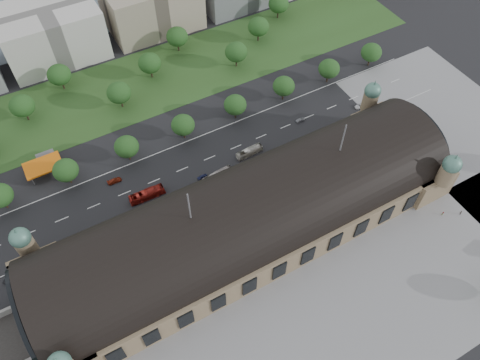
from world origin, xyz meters
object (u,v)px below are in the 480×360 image
parked_car_5 (97,235)px  bus_west (147,194)px  parked_car_4 (149,212)px  pedestrian_0 (443,214)px  pedestrian_2 (461,213)px  traffic_car_4 (202,177)px  parked_car_0 (8,278)px  parked_car_2 (95,241)px  petrol_station (45,162)px  traffic_car_5 (300,120)px  traffic_car_6 (360,106)px  parked_car_3 (51,265)px  parked_car_1 (47,257)px  bus_east (250,152)px  bus_mid (218,176)px  traffic_car_3 (114,181)px  parked_car_6 (111,229)px

parked_car_5 → bus_west: (21.90, 7.00, 1.19)m
parked_car_4 → pedestrian_0: 106.85m
parked_car_4 → pedestrian_2: pedestrian_2 is taller
traffic_car_4 → parked_car_5: 44.24m
parked_car_0 → pedestrian_0: 152.58m
parked_car_5 → bus_west: bearing=71.8°
parked_car_2 → parked_car_4: (21.15, 2.15, 0.06)m
petrol_station → traffic_car_5: 104.82m
traffic_car_6 → parked_car_4: 102.18m
petrol_station → parked_car_3: (-10.50, -44.13, -2.13)m
parked_car_1 → bus_east: bearing=64.5°
bus_mid → bus_east: 17.50m
traffic_car_3 → parked_car_2: 26.74m
traffic_car_4 → parked_car_4: 24.74m
parked_car_2 → bus_mid: bearing=60.5°
bus_west → bus_mid: size_ratio=1.06×
traffic_car_6 → parked_car_2: bearing=-80.3°
parked_car_2 → parked_car_5: (1.40, 2.15, -0.02)m
traffic_car_3 → traffic_car_5: 80.80m
traffic_car_4 → parked_car_6: (-38.90, -5.40, 0.04)m
parked_car_0 → parked_car_4: parked_car_4 is taller
pedestrian_2 → traffic_car_5: bearing=-18.0°
parked_car_6 → bus_mid: bearing=61.3°
parked_car_4 → pedestrian_0: size_ratio=2.75×
pedestrian_0 → pedestrian_2: 6.60m
traffic_car_5 → parked_car_4: parked_car_4 is taller
parked_car_4 → traffic_car_3: bearing=175.4°
parked_car_2 → traffic_car_4: bearing=65.3°
traffic_car_4 → traffic_car_6: size_ratio=0.77×
parked_car_2 → bus_east: (67.28, 9.15, 0.87)m
parked_car_4 → parked_car_5: parked_car_4 is taller
traffic_car_5 → parked_car_5: size_ratio=0.81×
petrol_station → traffic_car_5: petrol_station is taller
parked_car_6 → traffic_car_3: bearing=125.5°
bus_mid → parked_car_5: bearing=86.9°
petrol_station → pedestrian_0: petrol_station is taller
parked_car_2 → parked_car_5: parked_car_2 is taller
parked_car_3 → pedestrian_2: size_ratio=2.74×
pedestrian_2 → parked_car_4: bearing=22.8°
parked_car_2 → parked_car_6: size_ratio=1.01×
parked_car_3 → parked_car_6: (22.50, 3.84, -0.10)m
bus_mid → pedestrian_0: (63.70, -54.52, -0.91)m
petrol_station → parked_car_5: 40.95m
traffic_car_3 → bus_east: (52.29, -12.99, 0.81)m
petrol_station → bus_mid: bearing=-34.3°
traffic_car_4 → bus_east: bus_east is taller
parked_car_3 → parked_car_5: (17.50, 3.84, -0.11)m
traffic_car_6 → parked_car_1: 139.45m
bus_mid → traffic_car_6: bearing=-91.5°
pedestrian_2 → parked_car_0: bearing=32.3°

